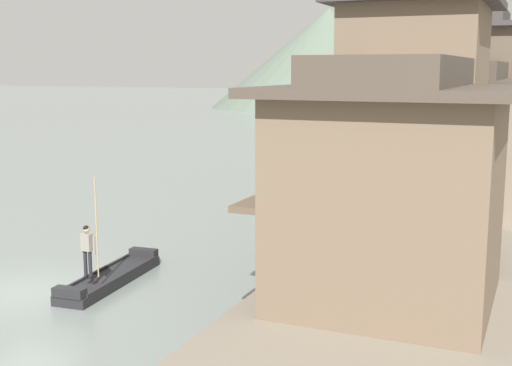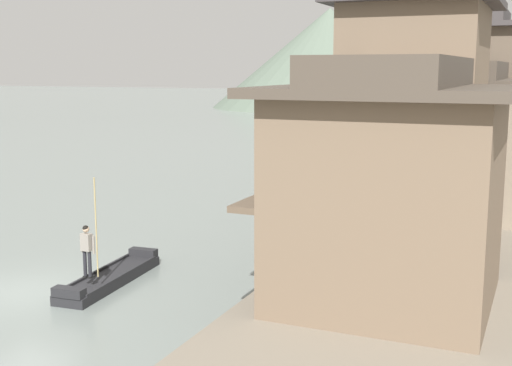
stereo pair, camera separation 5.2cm
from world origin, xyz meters
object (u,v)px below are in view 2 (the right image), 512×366
Objects in this scene: boat_moored_nearest at (455,138)px; boat_moored_second at (327,216)px; house_waterfront_nearest at (390,184)px; boat_moored_far at (353,141)px; house_waterfront_tall at (458,138)px; boatman_person at (87,245)px; boat_moored_third at (299,160)px; house_waterfront_far at (479,117)px; house_waterfront_second at (413,117)px; boat_foreground_poled at (110,278)px; house_waterfront_narrow at (471,100)px.

boat_moored_second is (-0.58, -39.21, 0.15)m from boat_moored_nearest.
boat_moored_far is at bearing 106.53° from house_waterfront_nearest.
boatman_person is at bearing -123.65° from house_waterfront_tall.
boat_moored_far is at bearing -134.73° from boat_moored_nearest.
boat_moored_third is (-4.11, 29.74, -1.39)m from boatman_person.
boatman_person is 28.52m from house_waterfront_far.
house_waterfront_nearest is 0.73× the size of house_waterfront_second.
boatman_person is at bearing -107.24° from house_waterfront_far.
boat_foreground_poled is 0.95× the size of boat_moored_nearest.
house_waterfront_far reaches higher than boat_foreground_poled.
boat_moored_second reaches higher than boat_moored_far.
boat_moored_third is at bearing 128.30° from house_waterfront_tall.
house_waterfront_second is at bearing -91.58° from house_waterfront_narrow.
house_waterfront_far reaches higher than boat_moored_far.
house_waterfront_second is 20.77m from house_waterfront_far.
house_waterfront_nearest reaches higher than boatman_person.
boat_moored_far reaches higher than boat_foreground_poled.
boat_moored_far is at bearing 88.98° from boat_moored_third.
boat_foreground_poled is at bearing 178.14° from house_waterfront_nearest.
boatman_person reaches higher than boat_moored_far.
house_waterfront_far is (8.55, 25.94, 3.67)m from boat_foreground_poled.
boat_foreground_poled is 1.84m from boatman_person.
boatman_person is at bearing -142.03° from house_waterfront_second.
boat_moored_nearest is at bearing 98.16° from house_waterfront_narrow.
boat_moored_nearest is at bearing 100.01° from house_waterfront_far.
house_waterfront_narrow is (12.72, -9.52, 4.98)m from boat_moored_third.
house_waterfront_nearest is at bearing -84.81° from boat_moored_nearest.
house_waterfront_second is 1.20× the size of house_waterfront_far.
house_waterfront_narrow is at bearing 65.31° from boat_foreground_poled.
house_waterfront_tall is at bearing -88.18° from house_waterfront_far.
house_waterfront_second reaches higher than boat_moored_third.
boat_foreground_poled is 0.76× the size of house_waterfront_nearest.
house_waterfront_far is at bearing -52.82° from boat_moored_far.
boat_moored_third is at bearing 143.20° from house_waterfront_narrow.
house_waterfront_narrow reaches higher than boat_moored_third.
boatman_person is 0.35× the size of house_waterfront_second.
boatman_person is (0.12, -1.21, 1.39)m from boat_foreground_poled.
boat_moored_third reaches higher than boat_moored_nearest.
boat_moored_nearest is 1.49× the size of boat_moored_far.
house_waterfront_narrow is (-0.11, 19.30, 1.31)m from house_waterfront_nearest.
house_waterfront_nearest is (4.59, -50.51, 3.73)m from boat_moored_nearest.
boat_moored_third is (-3.98, 28.53, -0.00)m from boat_foreground_poled.
boat_moored_third is at bearing -91.02° from boat_moored_far.
house_waterfront_far is (-0.31, 26.23, -0.00)m from house_waterfront_nearest.
house_waterfront_second is (4.10, -45.00, 5.04)m from boat_moored_nearest.
boat_moored_second is 10.65m from house_waterfront_narrow.
boat_moored_far is at bearing 103.40° from boat_moored_second.
house_waterfront_second is at bearing -90.53° from house_waterfront_far.
house_waterfront_second is at bearing -95.23° from house_waterfront_tall.
boat_foreground_poled is 27.56m from house_waterfront_far.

